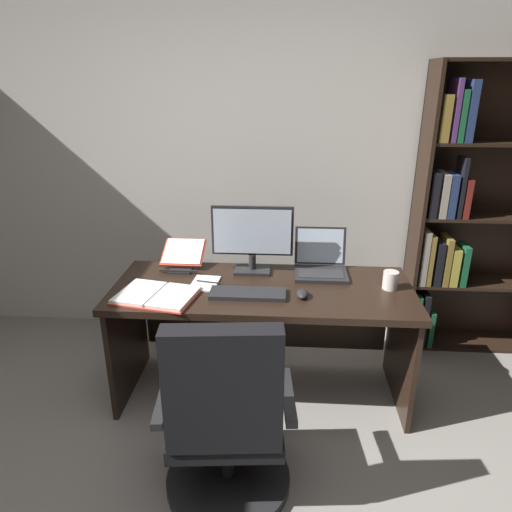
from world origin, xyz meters
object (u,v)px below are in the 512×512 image
Objects in this scene: bookshelf at (468,219)px; open_binder at (157,295)px; laptop at (321,264)px; computer_mouse at (303,294)px; office_chair at (226,427)px; reading_stand_with_book at (183,255)px; pen at (208,282)px; keyboard at (248,294)px; notepad at (205,283)px; monitor at (253,239)px; desk at (263,311)px; coffee_mug at (390,280)px.

bookshelf is 2.13m from open_binder.
laptop is 3.05× the size of computer_mouse.
open_binder is (-0.80, -0.05, -0.01)m from computer_mouse.
computer_mouse is at bearing 57.95° from office_chair.
computer_mouse is 0.35× the size of reading_stand_with_book.
open_binder is at bearing -156.21° from laptop.
pen is (-0.66, -0.22, -0.04)m from laptop.
keyboard is at bearing 180.00° from computer_mouse.
bookshelf is 1.41m from computer_mouse.
reading_stand_with_book reaches higher than keyboard.
office_chair is 1.24m from reading_stand_with_book.
office_chair is at bearing -74.84° from notepad.
reading_stand_with_book reaches higher than computer_mouse.
bookshelf is 4.68× the size of keyboard.
bookshelf is 2.02× the size of office_chair.
pen is (-1.68, -0.68, -0.22)m from bookshelf.
keyboard is (0.00, -0.35, -0.20)m from monitor.
notepad is at bearing -169.49° from desk.
coffee_mug reaches higher than desk.
coffee_mug is (0.38, -0.21, -0.00)m from laptop.
reading_stand_with_book is (-0.75, 0.42, 0.05)m from computer_mouse.
laptop reaches higher than keyboard.
monitor reaches higher than keyboard.
reading_stand_with_book is (-0.45, 0.07, -0.14)m from monitor.
computer_mouse is at bearing -163.68° from coffee_mug.
keyboard is at bearing 17.00° from open_binder.
bookshelf reaches higher than coffee_mug.
bookshelf is at bearing 17.95° from monitor.
desk is 3.62× the size of open_binder.
monitor is 0.84m from coffee_mug.
reading_stand_with_book is 0.35m from notepad.
computer_mouse is (-0.12, -0.36, -0.03)m from laptop.
notepad is at bearing 152.67° from keyboard.
notepad is (-0.68, -0.22, -0.05)m from laptop.
coffee_mug reaches higher than notepad.
office_chair is at bearing -92.43° from monitor.
keyboard is 4.04× the size of computer_mouse.
pen is at bearing -161.79° from laptop.
reading_stand_with_book is 1.42× the size of notepad.
coffee_mug is (0.84, 0.83, 0.37)m from office_chair.
computer_mouse is at bearing -144.36° from bookshelf.
reading_stand_with_book is at bearing 95.49° from open_binder.
reading_stand_with_book is (-0.45, 0.42, 0.06)m from keyboard.
open_binder is at bearing -176.42° from computer_mouse.
keyboard is 0.82m from coffee_mug.
open_binder is (-0.46, 0.63, 0.33)m from office_chair.
laptop reaches higher than pen.
pen is (-0.32, -0.06, 0.21)m from desk.
notepad reaches higher than desk.
office_chair is 0.90m from notepad.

